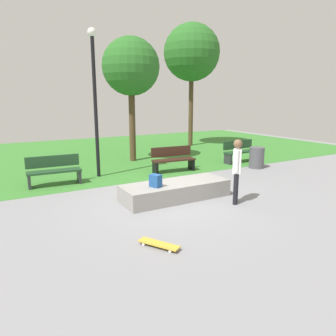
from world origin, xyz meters
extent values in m
plane|color=gray|center=(0.00, 0.00, 0.00)|extent=(28.00, 28.00, 0.00)
cube|color=#387A2D|center=(0.00, 7.98, 0.00)|extent=(26.60, 12.05, 0.01)
cube|color=gray|center=(0.13, -0.12, 0.22)|extent=(2.93, 1.04, 0.45)
cube|color=#1E4C8C|center=(-0.53, -0.23, 0.61)|extent=(0.29, 0.34, 0.32)
cylinder|color=black|center=(1.21, -1.29, 0.40)|extent=(0.12, 0.12, 0.80)
cylinder|color=black|center=(1.36, -1.13, 0.40)|extent=(0.12, 0.12, 0.80)
cube|color=white|center=(1.28, -1.21, 1.10)|extent=(0.37, 0.37, 0.60)
cylinder|color=white|center=(1.16, -1.33, 1.13)|extent=(0.09, 0.09, 0.55)
cylinder|color=white|center=(1.40, -1.09, 1.13)|extent=(0.09, 0.09, 0.55)
sphere|color=brown|center=(1.28, -1.21, 1.54)|extent=(0.22, 0.22, 0.22)
cube|color=gold|center=(-1.61, -2.42, 0.07)|extent=(0.58, 0.79, 0.02)
cylinder|color=silver|center=(-1.40, -2.62, 0.03)|extent=(0.05, 0.06, 0.06)
cylinder|color=silver|center=(-1.53, -2.70, 0.03)|extent=(0.05, 0.06, 0.06)
cylinder|color=silver|center=(-1.68, -2.14, 0.03)|extent=(0.05, 0.06, 0.06)
cylinder|color=silver|center=(-1.82, -2.22, 0.03)|extent=(0.05, 0.06, 0.06)
cube|color=#331E14|center=(1.71, 2.61, 0.45)|extent=(1.63, 0.57, 0.06)
cube|color=#331E14|center=(1.73, 2.83, 0.73)|extent=(1.60, 0.19, 0.36)
cube|color=black|center=(2.44, 2.55, 0.23)|extent=(0.11, 0.40, 0.45)
cube|color=black|center=(0.98, 2.68, 0.23)|extent=(0.11, 0.40, 0.45)
cube|color=#1E4223|center=(5.08, 2.73, 0.45)|extent=(1.61, 0.50, 0.06)
cube|color=#1E4223|center=(5.07, 2.95, 0.73)|extent=(1.60, 0.12, 0.36)
cube|color=#2D2D33|center=(5.81, 2.76, 0.23)|extent=(0.09, 0.40, 0.45)
cube|color=#2D2D33|center=(4.34, 2.70, 0.23)|extent=(0.09, 0.40, 0.45)
cube|color=#1E4223|center=(-2.44, 2.85, 0.45)|extent=(1.62, 0.52, 0.06)
cube|color=#1E4223|center=(-2.42, 3.07, 0.73)|extent=(1.60, 0.14, 0.36)
cube|color=#2D2D33|center=(-1.70, 2.81, 0.23)|extent=(0.10, 0.40, 0.45)
cube|color=#2D2D33|center=(-3.17, 2.88, 0.23)|extent=(0.10, 0.40, 0.45)
cylinder|color=#4C3823|center=(5.96, 7.89, 2.08)|extent=(0.25, 0.25, 4.16)
sphere|color=#286623|center=(5.96, 7.89, 5.07)|extent=(3.05, 3.05, 3.05)
cylinder|color=#4C3823|center=(1.28, 5.34, 1.61)|extent=(0.26, 0.26, 3.21)
sphere|color=#286623|center=(1.28, 5.34, 3.92)|extent=(2.35, 2.35, 2.35)
cylinder|color=black|center=(-0.90, 3.32, 2.28)|extent=(0.12, 0.12, 4.57)
sphere|color=silver|center=(-0.90, 3.32, 4.69)|extent=(0.28, 0.28, 0.28)
cylinder|color=#4C4C51|center=(4.84, 1.61, 0.41)|extent=(0.57, 0.57, 0.81)
camera|label=1|loc=(-4.08, -7.09, 2.65)|focal=33.72mm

